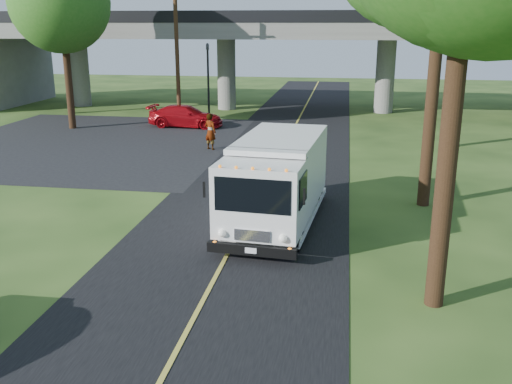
% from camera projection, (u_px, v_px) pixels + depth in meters
% --- Properties ---
extents(ground, '(120.00, 120.00, 0.00)m').
position_uv_depth(ground, '(200.00, 306.00, 13.56)').
color(ground, '#274117').
rests_on(ground, ground).
extents(road, '(7.00, 90.00, 0.02)m').
position_uv_depth(road, '(262.00, 190.00, 23.02)').
color(road, black).
rests_on(road, ground).
extents(parking_lot, '(16.00, 18.00, 0.01)m').
position_uv_depth(parking_lot, '(90.00, 142.00, 32.24)').
color(parking_lot, black).
rests_on(parking_lot, ground).
extents(lane_line, '(0.12, 90.00, 0.01)m').
position_uv_depth(lane_line, '(262.00, 189.00, 23.02)').
color(lane_line, gold).
rests_on(lane_line, road).
extents(overpass, '(54.00, 10.00, 7.30)m').
position_uv_depth(overpass, '(305.00, 50.00, 42.56)').
color(overpass, slate).
rests_on(overpass, ground).
extents(traffic_signal, '(0.18, 0.22, 5.20)m').
position_uv_depth(traffic_signal, '(208.00, 74.00, 38.16)').
color(traffic_signal, black).
rests_on(traffic_signal, ground).
extents(utility_pole, '(1.60, 0.26, 9.00)m').
position_uv_depth(utility_pole, '(177.00, 54.00, 36.09)').
color(utility_pole, '#472D19').
rests_on(utility_pole, ground).
extents(tree_left_far, '(5.26, 5.16, 9.89)m').
position_uv_depth(tree_left_far, '(64.00, 9.00, 40.30)').
color(tree_left_far, '#382314').
rests_on(tree_left_far, ground).
extents(step_van, '(3.10, 7.04, 2.88)m').
position_uv_depth(step_van, '(277.00, 179.00, 18.67)').
color(step_van, white).
rests_on(step_van, ground).
extents(red_sedan, '(4.88, 2.16, 1.39)m').
position_uv_depth(red_sedan, '(186.00, 116.00, 36.83)').
color(red_sedan, '#A30A11').
rests_on(red_sedan, ground).
extents(pedestrian, '(0.84, 0.74, 1.94)m').
position_uv_depth(pedestrian, '(210.00, 132.00, 30.10)').
color(pedestrian, gray).
rests_on(pedestrian, ground).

